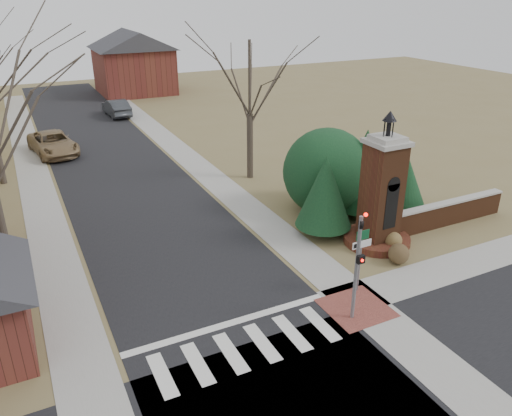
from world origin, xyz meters
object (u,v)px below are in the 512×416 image
traffic_signal_pole (358,258)px  pickup_truck (53,143)px  brick_gate_monument (381,202)px  sign_post (361,249)px  distant_car (116,108)px

traffic_signal_pole → pickup_truck: traffic_signal_pole is taller
brick_gate_monument → pickup_truck: brick_gate_monument is taller
traffic_signal_pole → brick_gate_monument: 6.47m
brick_gate_monument → traffic_signal_pole: bearing=-136.8°
traffic_signal_pole → pickup_truck: size_ratio=0.77×
traffic_signal_pole → pickup_truck: (-7.70, 26.46, -1.78)m
traffic_signal_pole → pickup_truck: bearing=106.2°
sign_post → brick_gate_monument: size_ratio=0.42×
traffic_signal_pole → distant_car: 36.57m
pickup_truck → traffic_signal_pole: bearing=-82.3°
brick_gate_monument → pickup_truck: 25.33m
sign_post → distant_car: (-2.19, 35.10, -1.15)m
sign_post → distant_car: 35.18m
traffic_signal_pole → sign_post: (1.29, 1.41, -0.64)m
distant_car → pickup_truck: bearing=52.1°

